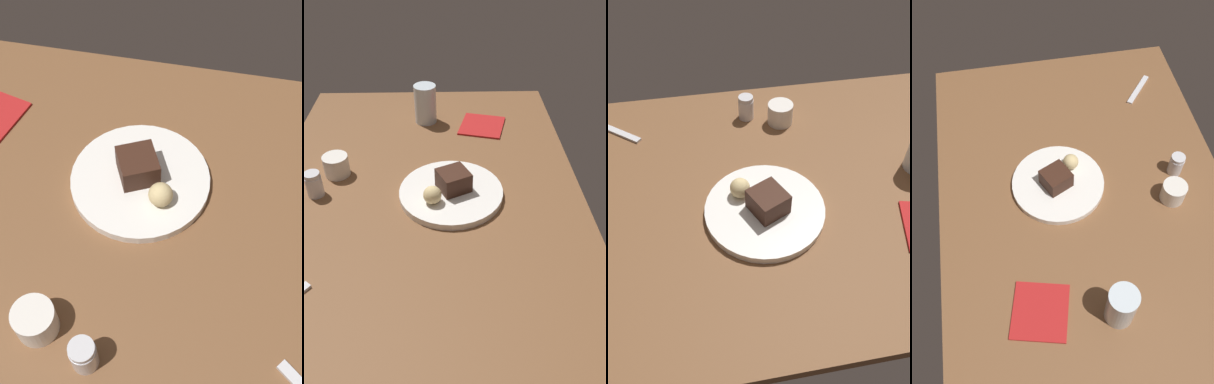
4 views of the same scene
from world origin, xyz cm
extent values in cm
cube|color=brown|center=(0.00, 0.00, 1.50)|extent=(120.00, 84.00, 3.00)
cylinder|color=white|center=(-3.73, -7.14, 3.92)|extent=(26.98, 26.98, 1.84)
cube|color=#381E14|center=(-3.16, -7.79, 7.49)|extent=(9.65, 9.77, 5.30)
sphere|color=#DBC184|center=(-8.58, -2.44, 7.14)|extent=(4.60, 4.60, 4.60)
cylinder|color=silver|center=(-2.53, 28.23, 5.86)|extent=(4.30, 4.30, 5.72)
cylinder|color=silver|center=(-2.53, 28.23, 9.32)|extent=(4.08, 4.08, 1.20)
cylinder|color=silver|center=(6.52, 24.42, 5.97)|extent=(6.96, 6.96, 5.95)
cube|color=silver|center=(-38.28, 27.33, 3.35)|extent=(12.77, 10.87, 0.70)
camera|label=1|loc=(-17.02, 48.26, 83.31)|focal=47.08mm
camera|label=2|loc=(-86.37, -6.09, 69.58)|focal=37.84mm
camera|label=3|loc=(-14.52, -60.62, 71.23)|focal=35.98mm
camera|label=4|loc=(65.46, -18.45, 105.26)|focal=39.20mm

